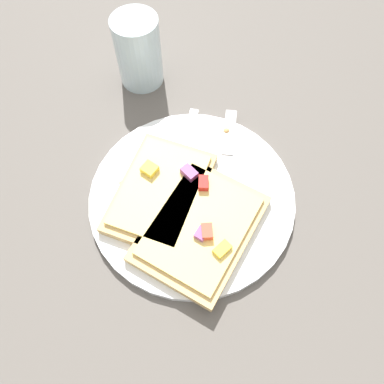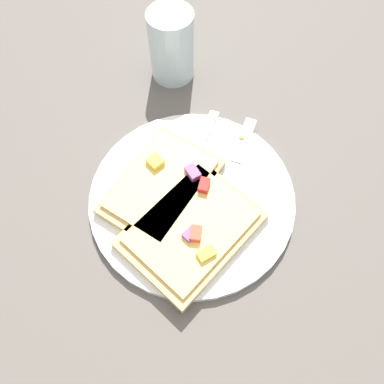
# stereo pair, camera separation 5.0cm
# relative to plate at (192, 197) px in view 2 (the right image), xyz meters

# --- Properties ---
(ground_plane) EXTENTS (4.00, 4.00, 0.00)m
(ground_plane) POSITION_rel_plate_xyz_m (0.00, 0.00, -0.01)
(ground_plane) COLOR #56514C
(plate) EXTENTS (0.28, 0.28, 0.01)m
(plate) POSITION_rel_plate_xyz_m (0.00, 0.00, 0.00)
(plate) COLOR white
(plate) RESTS_ON ground
(fork) EXTENTS (0.20, 0.06, 0.01)m
(fork) POSITION_rel_plate_xyz_m (-0.03, -0.03, 0.01)
(fork) COLOR silver
(fork) RESTS_ON plate
(knife) EXTENTS (0.21, 0.07, 0.01)m
(knife) POSITION_rel_plate_xyz_m (-0.07, 0.03, 0.01)
(knife) COLOR silver
(knife) RESTS_ON plate
(pizza_slice_main) EXTENTS (0.18, 0.15, 0.03)m
(pizza_slice_main) POSITION_rel_plate_xyz_m (0.04, 0.03, 0.02)
(pizza_slice_main) COLOR tan
(pizza_slice_main) RESTS_ON plate
(pizza_slice_corner) EXTENTS (0.16, 0.11, 0.03)m
(pizza_slice_corner) POSITION_rel_plate_xyz_m (0.01, -0.04, 0.02)
(pizza_slice_corner) COLOR tan
(pizza_slice_corner) RESTS_ON plate
(crumb_scatter) EXTENTS (0.14, 0.12, 0.01)m
(crumb_scatter) POSITION_rel_plate_xyz_m (-0.05, 0.00, 0.01)
(crumb_scatter) COLOR tan
(crumb_scatter) RESTS_ON plate
(drinking_glass) EXTENTS (0.07, 0.07, 0.11)m
(drinking_glass) POSITION_rel_plate_xyz_m (-0.18, -0.16, 0.05)
(drinking_glass) COLOR silver
(drinking_glass) RESTS_ON ground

